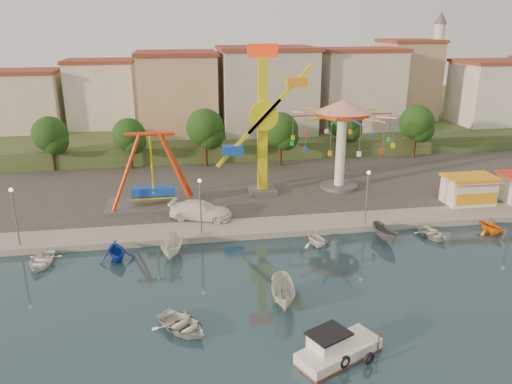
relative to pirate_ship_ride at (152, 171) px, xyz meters
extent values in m
plane|color=#152C3A|center=(12.54, -21.24, -4.39)|extent=(200.00, 200.00, 0.00)
cube|color=#9E998E|center=(12.54, 40.76, -4.09)|extent=(200.00, 100.00, 0.60)
cube|color=#4C4944|center=(12.54, 8.76, -3.79)|extent=(90.00, 28.00, 0.01)
cube|color=#384C26|center=(12.54, 45.76, -2.89)|extent=(200.00, 60.00, 3.00)
cube|color=#59595E|center=(0.00, 0.00, -3.64)|extent=(10.00, 5.00, 0.30)
cube|color=blue|center=(0.00, 0.00, -2.19)|extent=(4.50, 1.40, 1.00)
cylinder|color=red|center=(0.00, 0.00, 4.01)|extent=(5.00, 0.40, 0.40)
cube|color=#59595E|center=(12.15, 2.39, -3.54)|extent=(3.00, 3.00, 0.50)
cube|color=yellow|center=(12.15, 2.39, 3.71)|extent=(1.00, 1.00, 15.00)
cube|color=red|center=(12.15, 2.39, 12.01)|extent=(3.20, 0.50, 1.40)
cylinder|color=yellow|center=(12.15, 1.59, 5.21)|extent=(3.20, 0.50, 3.20)
cube|color=yellow|center=(13.88, 1.39, 7.01)|extent=(7.19, 0.35, 7.44)
cube|color=orange|center=(15.61, 1.39, 8.81)|extent=(2.20, 1.20, 1.00)
cylinder|color=#59595E|center=(21.41, 2.58, -3.59)|extent=(4.40, 4.40, 0.40)
cylinder|color=white|center=(21.41, 2.58, 0.71)|extent=(1.10, 1.10, 9.00)
cylinder|color=red|center=(21.41, 2.58, 5.01)|extent=(6.00, 6.00, 0.50)
cone|color=red|center=(21.41, 2.58, 5.91)|extent=(6.40, 6.40, 1.40)
cube|color=white|center=(33.49, -4.74, -2.39)|extent=(5.00, 3.00, 2.80)
cube|color=orange|center=(33.49, -4.74, -0.84)|extent=(5.40, 3.40, 0.25)
cube|color=red|center=(33.49, -6.44, -1.19)|extent=(5.00, 0.77, 0.43)
cylinder|color=#59595E|center=(-11.46, -8.24, -1.29)|extent=(0.14, 0.14, 5.00)
cylinder|color=#59595E|center=(4.54, -8.24, -1.29)|extent=(0.14, 0.14, 5.00)
cylinder|color=#59595E|center=(20.54, -8.24, -1.29)|extent=(0.14, 0.14, 5.00)
cylinder|color=#382314|center=(-13.46, 15.74, -2.00)|extent=(0.44, 0.44, 3.60)
sphere|color=black|center=(-13.46, 15.74, 1.10)|extent=(4.60, 4.60, 4.60)
cylinder|color=#382314|center=(-3.46, 15.00, -2.09)|extent=(0.44, 0.44, 3.40)
sphere|color=black|center=(-3.46, 15.00, 0.83)|extent=(4.35, 4.35, 4.35)
cylinder|color=#382314|center=(6.54, 14.57, -1.83)|extent=(0.44, 0.44, 3.92)
sphere|color=black|center=(6.54, 14.57, 1.54)|extent=(5.02, 5.02, 5.02)
cylinder|color=#382314|center=(16.54, 13.12, -1.96)|extent=(0.44, 0.44, 3.66)
sphere|color=black|center=(16.54, 13.12, 1.18)|extent=(4.68, 4.68, 4.68)
cylinder|color=#382314|center=(26.54, 16.11, -1.89)|extent=(0.44, 0.44, 3.80)
sphere|color=black|center=(26.54, 16.11, 1.37)|extent=(4.86, 4.86, 4.86)
cylinder|color=#382314|center=(36.54, 14.30, -1.91)|extent=(0.44, 0.44, 3.77)
sphere|color=black|center=(36.54, 14.30, 1.33)|extent=(4.83, 4.83, 4.83)
cube|color=beige|center=(-20.83, 24.82, 4.54)|extent=(9.26, 9.53, 11.87)
cube|color=silver|center=(-8.79, 30.14, 2.92)|extent=(12.33, 9.01, 8.63)
cube|color=tan|center=(4.35, 30.72, 4.22)|extent=(11.95, 9.28, 11.23)
cube|color=beige|center=(18.14, 27.56, 3.20)|extent=(12.59, 10.50, 9.20)
cube|color=beige|center=(31.61, 30.96, 3.22)|extent=(10.75, 9.23, 9.24)
cube|color=tan|center=(44.91, 29.09, 4.21)|extent=(12.77, 10.96, 11.21)
cube|color=silver|center=(56.69, 27.53, 4.78)|extent=(8.23, 8.98, 12.36)
cylinder|color=silver|center=(48.54, 32.76, 6.61)|extent=(1.80, 1.80, 16.00)
cylinder|color=#59595E|center=(48.54, 32.76, 11.61)|extent=(2.80, 2.80, 0.30)
cone|color=#59595E|center=(48.54, 32.76, 15.61)|extent=(2.20, 2.20, 2.00)
cube|color=white|center=(11.66, -27.09, -4.07)|extent=(5.77, 4.21, 0.97)
cube|color=red|center=(11.66, -27.09, -4.31)|extent=(5.77, 4.21, 0.17)
cube|color=white|center=(11.01, -26.98, -3.26)|extent=(2.66, 2.41, 0.97)
cube|color=black|center=(11.01, -26.98, -2.72)|extent=(2.95, 2.70, 0.13)
torus|color=black|center=(11.66, -28.17, -3.91)|extent=(0.83, 0.55, 0.82)
torus|color=black|center=(13.18, -28.12, -3.91)|extent=(0.83, 0.55, 0.82)
imported|color=silver|center=(2.40, -22.74, -3.97)|extent=(4.85, 5.00, 0.85)
imported|color=silver|center=(9.67, -20.54, -3.54)|extent=(2.18, 4.57, 1.70)
imported|color=white|center=(4.71, -4.62, -2.90)|extent=(6.61, 4.30, 1.78)
imported|color=white|center=(-8.98, -11.44, -4.00)|extent=(3.08, 4.05, 0.79)
imported|color=#1431B0|center=(-2.88, -11.44, -3.53)|extent=(3.61, 3.93, 1.73)
imported|color=silver|center=(1.85, -11.44, -3.57)|extent=(2.29, 4.47, 1.65)
imported|color=white|center=(14.70, -11.44, -3.65)|extent=(3.16, 3.42, 1.49)
imported|color=#5D5C61|center=(21.23, -11.44, -3.67)|extent=(1.81, 3.89, 1.45)
imported|color=silver|center=(26.03, -11.44, -4.03)|extent=(3.28, 4.04, 0.74)
imported|color=orange|center=(31.96, -11.44, -3.61)|extent=(3.22, 3.52, 1.57)
camera|label=1|loc=(2.65, -51.26, 14.81)|focal=35.00mm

